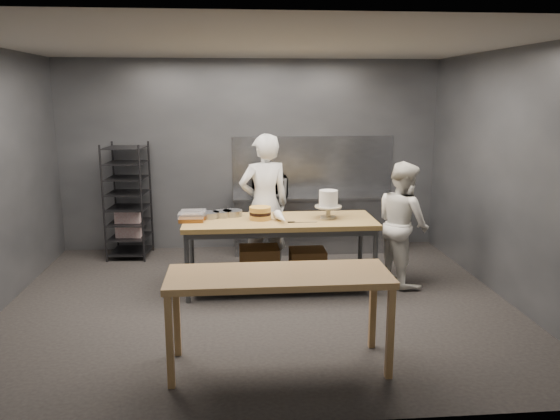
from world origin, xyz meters
name	(u,v)px	position (x,y,z in m)	size (l,w,h in m)	color
ground	(259,302)	(0.00, 0.00, 0.00)	(6.00, 6.00, 0.00)	black
back_wall	(251,155)	(0.00, 2.50, 1.50)	(6.00, 0.04, 3.00)	#4C4F54
work_table	(280,246)	(0.29, 0.46, 0.57)	(2.40, 0.90, 0.92)	olive
near_counter	(279,282)	(0.10, -1.57, 0.81)	(2.00, 0.70, 0.90)	olive
back_counter	(315,223)	(1.00, 2.18, 0.45)	(2.60, 0.60, 0.90)	slate
splashback_panel	(313,164)	(1.00, 2.48, 1.35)	(2.60, 0.02, 0.90)	slate
speed_rack	(128,202)	(-1.89, 2.10, 0.86)	(0.65, 0.69, 1.75)	black
chef_behind	(264,205)	(0.13, 1.13, 0.97)	(0.71, 0.47, 1.95)	white
chef_right	(403,223)	(1.91, 0.56, 0.81)	(0.79, 0.61, 1.62)	white
microwave	(269,186)	(0.27, 2.18, 1.05)	(0.54, 0.37, 0.30)	black
frosted_cake_stand	(328,201)	(0.90, 0.47, 1.14)	(0.34, 0.34, 0.36)	#B5AB90
layer_cake	(260,213)	(0.04, 0.48, 1.00)	(0.27, 0.27, 0.16)	gold
cake_pans	(221,214)	(-0.45, 0.67, 0.96)	(0.55, 0.34, 0.07)	gray
piping_bag	(281,218)	(0.29, 0.28, 0.98)	(0.12, 0.12, 0.38)	white
offset_spatula	(298,222)	(0.50, 0.26, 0.93)	(0.36, 0.02, 0.02)	slate
pastry_clamshells	(192,216)	(-0.81, 0.50, 0.98)	(0.33, 0.36, 0.11)	brown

